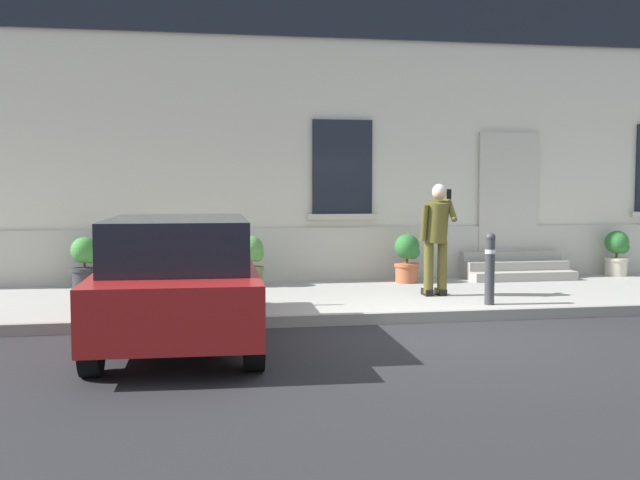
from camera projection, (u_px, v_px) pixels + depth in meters
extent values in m
plane|color=#232326|center=(434.00, 336.00, 9.35)|extent=(80.00, 80.00, 0.00)
cube|color=#99968E|center=(378.00, 297.00, 12.10)|extent=(24.00, 3.60, 0.15)
cube|color=gray|center=(412.00, 317.00, 10.27)|extent=(24.00, 0.12, 0.15)
cube|color=beige|center=(346.00, 86.00, 14.28)|extent=(24.00, 1.40, 7.50)
cube|color=#BCB7A8|center=(354.00, 257.00, 13.81)|extent=(24.00, 0.08, 1.10)
cube|color=brown|center=(508.00, 195.00, 14.23)|extent=(1.00, 0.08, 2.10)
cube|color=#BCB7A8|center=(508.00, 193.00, 14.21)|extent=(1.16, 0.06, 2.24)
cube|color=black|center=(342.00, 167.00, 13.64)|extent=(1.10, 0.06, 1.70)
cube|color=#BCB7A8|center=(342.00, 217.00, 13.68)|extent=(1.30, 0.12, 0.10)
cube|color=#9E998E|center=(524.00, 276.00, 13.58)|extent=(1.94, 0.32, 0.16)
cube|color=#9E998E|center=(517.00, 270.00, 13.89)|extent=(1.94, 0.32, 0.32)
cube|color=#9E998E|center=(509.00, 264.00, 14.20)|extent=(1.94, 0.32, 0.48)
cube|color=maroon|center=(179.00, 292.00, 8.85)|extent=(1.87, 4.05, 0.64)
cube|color=black|center=(178.00, 242.00, 8.66)|extent=(1.61, 2.45, 0.56)
cube|color=black|center=(185.00, 288.00, 10.86)|extent=(1.66, 0.15, 0.20)
cube|color=yellow|center=(185.00, 275.00, 10.84)|extent=(0.52, 0.04, 0.12)
cube|color=#B21414|center=(131.00, 258.00, 10.71)|extent=(0.16, 0.04, 0.18)
cube|color=#B21414|center=(237.00, 256.00, 10.93)|extent=(0.16, 0.04, 0.18)
cube|color=maroon|center=(184.00, 239.00, 10.54)|extent=(1.49, 0.11, 0.60)
cylinder|color=black|center=(91.00, 346.00, 7.38)|extent=(0.22, 0.61, 0.60)
cylinder|color=black|center=(254.00, 342.00, 7.61)|extent=(0.22, 0.61, 0.60)
cylinder|color=black|center=(124.00, 302.00, 10.14)|extent=(0.22, 0.61, 0.60)
cylinder|color=black|center=(242.00, 300.00, 10.37)|extent=(0.22, 0.61, 0.60)
cylinder|color=#333338|center=(490.00, 272.00, 10.85)|extent=(0.14, 0.14, 0.95)
sphere|color=#333338|center=(490.00, 238.00, 10.82)|extent=(0.15, 0.15, 0.15)
cylinder|color=silver|center=(490.00, 252.00, 10.83)|extent=(0.15, 0.15, 0.06)
cylinder|color=#514C1E|center=(429.00, 267.00, 11.70)|extent=(0.15, 0.15, 0.82)
cube|color=black|center=(427.00, 292.00, 11.79)|extent=(0.12, 0.28, 0.10)
cylinder|color=#514C1E|center=(442.00, 267.00, 11.74)|extent=(0.15, 0.15, 0.82)
cube|color=black|center=(441.00, 292.00, 11.82)|extent=(0.12, 0.28, 0.10)
cylinder|color=#514C1E|center=(437.00, 221.00, 11.61)|extent=(0.34, 0.45, 0.67)
sphere|color=tan|center=(439.00, 193.00, 11.49)|extent=(0.22, 0.22, 0.22)
sphere|color=silver|center=(439.00, 191.00, 11.49)|extent=(0.21, 0.21, 0.21)
cylinder|color=#514C1E|center=(424.00, 223.00, 11.53)|extent=(0.09, 0.19, 0.57)
cylinder|color=#514C1E|center=(451.00, 208.00, 11.58)|extent=(0.09, 0.41, 0.42)
cube|color=black|center=(449.00, 194.00, 11.50)|extent=(0.07, 0.02, 0.15)
cylinder|color=#2D2D30|center=(85.00, 278.00, 12.58)|extent=(0.40, 0.40, 0.34)
cylinder|color=#2D2D30|center=(85.00, 270.00, 12.57)|extent=(0.44, 0.44, 0.05)
cylinder|color=#47331E|center=(84.00, 261.00, 12.56)|extent=(0.04, 0.04, 0.24)
sphere|color=#387F33|center=(84.00, 250.00, 12.55)|extent=(0.44, 0.44, 0.44)
sphere|color=#387F33|center=(90.00, 256.00, 12.52)|extent=(0.24, 0.24, 0.24)
cylinder|color=#606B38|center=(251.00, 276.00, 12.84)|extent=(0.40, 0.40, 0.34)
cylinder|color=#606B38|center=(251.00, 268.00, 12.83)|extent=(0.44, 0.44, 0.05)
cylinder|color=#47331E|center=(251.00, 259.00, 12.82)|extent=(0.04, 0.04, 0.24)
sphere|color=#4C843D|center=(251.00, 249.00, 12.81)|extent=(0.44, 0.44, 0.44)
sphere|color=#4C843D|center=(257.00, 255.00, 12.78)|extent=(0.24, 0.24, 0.24)
cylinder|color=#B25B38|center=(407.00, 273.00, 13.32)|extent=(0.40, 0.40, 0.34)
cylinder|color=#B25B38|center=(407.00, 265.00, 13.31)|extent=(0.44, 0.44, 0.05)
cylinder|color=#47331E|center=(407.00, 257.00, 13.30)|extent=(0.04, 0.04, 0.24)
sphere|color=#286B2D|center=(407.00, 247.00, 13.28)|extent=(0.44, 0.44, 0.44)
sphere|color=#286B2D|center=(413.00, 252.00, 13.26)|extent=(0.24, 0.24, 0.24)
cylinder|color=beige|center=(616.00, 267.00, 14.34)|extent=(0.40, 0.40, 0.34)
cylinder|color=beige|center=(616.00, 259.00, 14.33)|extent=(0.44, 0.44, 0.05)
cylinder|color=#47331E|center=(617.00, 251.00, 14.32)|extent=(0.04, 0.04, 0.24)
sphere|color=#286B2D|center=(617.00, 242.00, 14.31)|extent=(0.44, 0.44, 0.44)
sphere|color=#286B2D|center=(623.00, 247.00, 14.28)|extent=(0.24, 0.24, 0.24)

